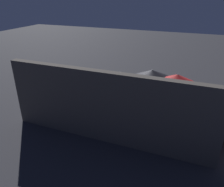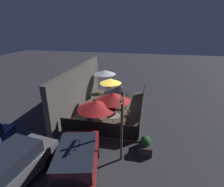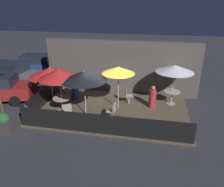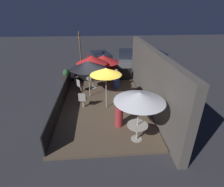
{
  "view_description": "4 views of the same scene",
  "coord_description": "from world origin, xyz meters",
  "px_view_note": "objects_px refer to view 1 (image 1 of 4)",
  "views": [
    {
      "loc": [
        -3.39,
        10.42,
        6.27
      ],
      "look_at": [
        0.63,
        0.3,
        1.23
      ],
      "focal_mm": 35.0,
      "sensor_mm": 36.0,
      "label": 1
    },
    {
      "loc": [
        -12.49,
        -2.71,
        6.39
      ],
      "look_at": [
        0.69,
        0.11,
        1.08
      ],
      "focal_mm": 28.0,
      "sensor_mm": 36.0,
      "label": 2
    },
    {
      "loc": [
        1.99,
        -10.42,
        5.56
      ],
      "look_at": [
        -0.05,
        0.04,
        1.02
      ],
      "focal_mm": 35.0,
      "sensor_mm": 36.0,
      "label": 3
    },
    {
      "loc": [
        9.08,
        -0.23,
        5.31
      ],
      "look_at": [
        0.54,
        0.45,
        1.12
      ],
      "focal_mm": 28.0,
      "sensor_mm": 36.0,
      "label": 4
    }
  ],
  "objects_px": {
    "dining_table_0": "(64,102)",
    "patio_chair_2": "(107,107)",
    "planter_box": "(211,99)",
    "patio_umbrella_1": "(177,79)",
    "patio_umbrella_2": "(120,75)",
    "patio_umbrella_0": "(61,77)",
    "patron_0": "(86,101)",
    "patio_chair_0": "(164,98)",
    "patio_chair_1": "(128,94)",
    "patio_umbrella_4": "(152,74)",
    "patio_umbrella_3": "(194,91)",
    "patio_chair_3": "(194,98)",
    "dining_table_1": "(173,104)",
    "patron_1": "(166,118)"
  },
  "relations": [
    {
      "from": "patio_chair_1",
      "to": "dining_table_1",
      "type": "bearing_deg",
      "value": 0.0
    },
    {
      "from": "patio_umbrella_3",
      "to": "patio_chair_2",
      "type": "distance_m",
      "value": 4.51
    },
    {
      "from": "patio_umbrella_1",
      "to": "patron_1",
      "type": "xyz_separation_m",
      "value": [
        0.12,
        1.68,
        -1.47
      ]
    },
    {
      "from": "patio_chair_1",
      "to": "patron_1",
      "type": "bearing_deg",
      "value": -28.74
    },
    {
      "from": "dining_table_0",
      "to": "patio_chair_2",
      "type": "bearing_deg",
      "value": -169.22
    },
    {
      "from": "patio_chair_1",
      "to": "planter_box",
      "type": "relative_size",
      "value": 0.92
    },
    {
      "from": "patio_chair_0",
      "to": "patron_0",
      "type": "xyz_separation_m",
      "value": [
        4.06,
        2.2,
        0.07
      ]
    },
    {
      "from": "patio_umbrella_0",
      "to": "patio_chair_3",
      "type": "height_order",
      "value": "patio_umbrella_0"
    },
    {
      "from": "patio_chair_0",
      "to": "patio_chair_1",
      "type": "relative_size",
      "value": 0.94
    },
    {
      "from": "dining_table_1",
      "to": "patron_1",
      "type": "xyz_separation_m",
      "value": [
        0.12,
        1.68,
        0.02
      ]
    },
    {
      "from": "patio_umbrella_0",
      "to": "patio_umbrella_1",
      "type": "xyz_separation_m",
      "value": [
        -5.75,
        -2.0,
        -0.01
      ]
    },
    {
      "from": "patio_umbrella_0",
      "to": "dining_table_0",
      "type": "bearing_deg",
      "value": -90.0
    },
    {
      "from": "patio_umbrella_3",
      "to": "patio_chair_0",
      "type": "xyz_separation_m",
      "value": [
        1.55,
        -1.68,
        -1.38
      ]
    },
    {
      "from": "patio_umbrella_1",
      "to": "patio_umbrella_4",
      "type": "distance_m",
      "value": 1.37
    },
    {
      "from": "patio_chair_0",
      "to": "patio_chair_2",
      "type": "bearing_deg",
      "value": -84.5
    },
    {
      "from": "patio_umbrella_2",
      "to": "patio_umbrella_3",
      "type": "height_order",
      "value": "patio_umbrella_2"
    },
    {
      "from": "patron_0",
      "to": "planter_box",
      "type": "distance_m",
      "value": 7.53
    },
    {
      "from": "dining_table_0",
      "to": "patron_1",
      "type": "height_order",
      "value": "patron_1"
    },
    {
      "from": "patio_umbrella_0",
      "to": "patron_0",
      "type": "relative_size",
      "value": 1.81
    },
    {
      "from": "patio_umbrella_2",
      "to": "patio_chair_0",
      "type": "distance_m",
      "value": 3.27
    },
    {
      "from": "dining_table_0",
      "to": "planter_box",
      "type": "relative_size",
      "value": 0.85
    },
    {
      "from": "patio_umbrella_1",
      "to": "patio_umbrella_2",
      "type": "bearing_deg",
      "value": 15.83
    },
    {
      "from": "patio_chair_2",
      "to": "patio_chair_3",
      "type": "distance_m",
      "value": 5.3
    },
    {
      "from": "patio_chair_2",
      "to": "planter_box",
      "type": "relative_size",
      "value": 0.92
    },
    {
      "from": "patio_umbrella_2",
      "to": "patron_1",
      "type": "relative_size",
      "value": 1.7
    },
    {
      "from": "patio_umbrella_2",
      "to": "patio_umbrella_3",
      "type": "xyz_separation_m",
      "value": [
        -3.79,
        0.0,
        -0.31
      ]
    },
    {
      "from": "patio_umbrella_0",
      "to": "patron_1",
      "type": "distance_m",
      "value": 5.83
    },
    {
      "from": "patio_umbrella_2",
      "to": "patron_0",
      "type": "distance_m",
      "value": 2.49
    },
    {
      "from": "patio_umbrella_0",
      "to": "patio_umbrella_1",
      "type": "distance_m",
      "value": 6.09
    },
    {
      "from": "patio_umbrella_0",
      "to": "planter_box",
      "type": "bearing_deg",
      "value": -151.57
    },
    {
      "from": "patio_umbrella_3",
      "to": "patio_chair_0",
      "type": "bearing_deg",
      "value": -47.28
    },
    {
      "from": "patio_umbrella_2",
      "to": "dining_table_1",
      "type": "xyz_separation_m",
      "value": [
        -2.87,
        -0.81,
        -1.59
      ]
    },
    {
      "from": "patio_umbrella_3",
      "to": "patio_umbrella_0",
      "type": "bearing_deg",
      "value": 10.03
    },
    {
      "from": "dining_table_0",
      "to": "dining_table_1",
      "type": "xyz_separation_m",
      "value": [
        -5.75,
        -2.0,
        -0.02
      ]
    },
    {
      "from": "patio_chair_2",
      "to": "planter_box",
      "type": "height_order",
      "value": "patio_chair_2"
    },
    {
      "from": "patio_umbrella_0",
      "to": "dining_table_1",
      "type": "distance_m",
      "value": 6.27
    },
    {
      "from": "patio_umbrella_1",
      "to": "patio_chair_0",
      "type": "xyz_separation_m",
      "value": [
        0.63,
        -0.86,
        -1.6
      ]
    },
    {
      "from": "patio_chair_3",
      "to": "patio_umbrella_1",
      "type": "bearing_deg",
      "value": -0.0
    },
    {
      "from": "dining_table_0",
      "to": "patio_chair_2",
      "type": "relative_size",
      "value": 0.93
    },
    {
      "from": "patio_umbrella_1",
      "to": "patio_chair_1",
      "type": "distance_m",
      "value": 3.25
    },
    {
      "from": "patio_umbrella_4",
      "to": "dining_table_0",
      "type": "xyz_separation_m",
      "value": [
        4.4,
        2.18,
        -1.5
      ]
    },
    {
      "from": "patio_umbrella_3",
      "to": "patio_chair_3",
      "type": "xyz_separation_m",
      "value": [
        -0.11,
        -2.3,
        -1.35
      ]
    },
    {
      "from": "patio_umbrella_1",
      "to": "patio_chair_1",
      "type": "bearing_deg",
      "value": -10.62
    },
    {
      "from": "patio_umbrella_3",
      "to": "patio_chair_0",
      "type": "distance_m",
      "value": 2.67
    },
    {
      "from": "patio_umbrella_0",
      "to": "patio_chair_1",
      "type": "height_order",
      "value": "patio_umbrella_0"
    },
    {
      "from": "dining_table_1",
      "to": "patio_chair_2",
      "type": "height_order",
      "value": "patio_chair_2"
    },
    {
      "from": "patio_umbrella_4",
      "to": "dining_table_1",
      "type": "distance_m",
      "value": 2.04
    },
    {
      "from": "patio_umbrella_0",
      "to": "planter_box",
      "type": "xyz_separation_m",
      "value": [
        -7.72,
        -4.18,
        -1.82
      ]
    },
    {
      "from": "dining_table_1",
      "to": "planter_box",
      "type": "relative_size",
      "value": 0.89
    },
    {
      "from": "patio_umbrella_4",
      "to": "patron_1",
      "type": "height_order",
      "value": "patio_umbrella_4"
    }
  ]
}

